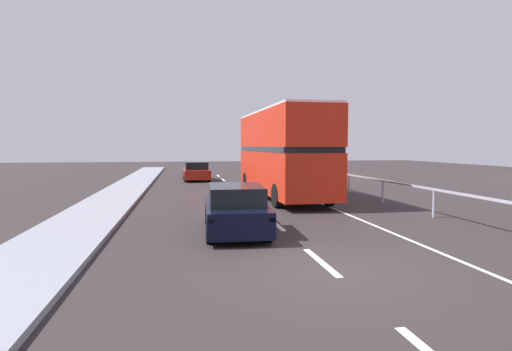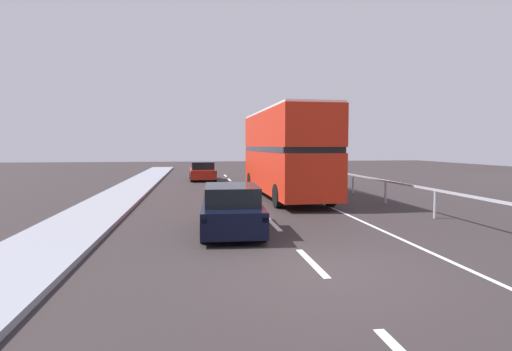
{
  "view_description": "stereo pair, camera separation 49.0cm",
  "coord_description": "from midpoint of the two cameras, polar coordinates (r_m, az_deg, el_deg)",
  "views": [
    {
      "loc": [
        -2.99,
        -8.04,
        2.57
      ],
      "look_at": [
        -0.19,
        7.61,
        1.42
      ],
      "focal_mm": 28.72,
      "sensor_mm": 36.0,
      "label": 1
    },
    {
      "loc": [
        -2.51,
        -8.12,
        2.57
      ],
      "look_at": [
        -0.19,
        7.61,
        1.42
      ],
      "focal_mm": 28.72,
      "sensor_mm": 36.0,
      "label": 2
    }
  ],
  "objects": [
    {
      "name": "ground_plane",
      "position": [
        8.92,
        10.21,
        -12.98
      ],
      "size": [
        73.34,
        120.0,
        0.1
      ],
      "primitive_type": "cube",
      "color": "#2C2626"
    },
    {
      "name": "lane_paint_markings",
      "position": [
        17.18,
        7.33,
        -4.47
      ],
      "size": [
        3.22,
        46.0,
        0.01
      ],
      "color": "silver",
      "rests_on": "ground"
    },
    {
      "name": "bridge_side_railing",
      "position": [
        19.2,
        18.33,
        -1.16
      ],
      "size": [
        0.1,
        42.0,
        1.05
      ],
      "color": "#A9AAB5",
      "rests_on": "ground"
    },
    {
      "name": "double_decker_bus_red",
      "position": [
        20.51,
        4.72,
        3.41
      ],
      "size": [
        2.78,
        10.13,
        4.31
      ],
      "rotation": [
        0.0,
        0.0,
        0.03
      ],
      "color": "red",
      "rests_on": "ground"
    },
    {
      "name": "hatchback_car_near",
      "position": [
        12.19,
        -2.28,
        -4.76
      ],
      "size": [
        1.91,
        4.13,
        1.42
      ],
      "rotation": [
        0.0,
        0.0,
        -0.04
      ],
      "color": "black",
      "rests_on": "ground"
    },
    {
      "name": "sedan_car_ahead",
      "position": [
        30.9,
        -7.03,
        0.59
      ],
      "size": [
        1.98,
        4.42,
        1.39
      ],
      "rotation": [
        0.0,
        0.0,
        0.03
      ],
      "color": "maroon",
      "rests_on": "ground"
    }
  ]
}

